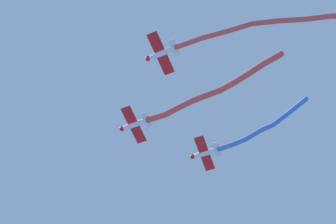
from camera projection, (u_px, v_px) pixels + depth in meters
airplane_lead at (134, 124)px, 68.67m from camera, size 6.42×5.00×1.63m
smoke_trail_lead at (214, 90)px, 67.11m from camera, size 12.29×19.04×3.36m
airplane_left_wing at (161, 53)px, 63.39m from camera, size 6.38×4.98×1.63m
smoke_trail_left_wing at (264, 26)px, 62.09m from camera, size 7.37×24.21×1.68m
airplane_right_wing at (205, 153)px, 71.40m from camera, size 6.48×5.03×1.63m
smoke_trail_right_wing at (264, 127)px, 70.51m from camera, size 9.53×13.11×3.61m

